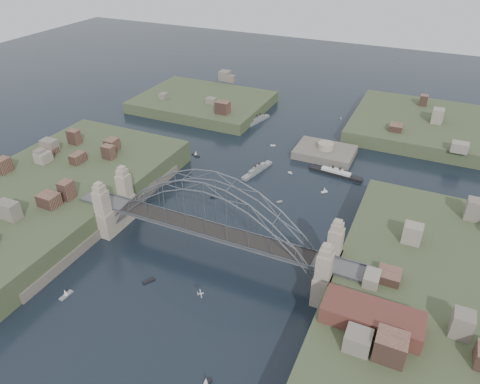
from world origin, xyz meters
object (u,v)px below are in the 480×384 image
at_px(wharf_shed, 372,317).
at_px(ocean_liner, 336,173).
at_px(naval_cruiser_far, 259,120).
at_px(bridge, 211,218).
at_px(fort_island, 324,156).
at_px(naval_cruiser_near, 257,170).

height_order(wharf_shed, ocean_liner, wharf_shed).
bearing_deg(ocean_liner, naval_cruiser_far, 142.89).
bearing_deg(ocean_liner, bridge, -109.02).
bearing_deg(fort_island, bridge, -99.73).
height_order(naval_cruiser_near, ocean_liner, naval_cruiser_near).
bearing_deg(fort_island, naval_cruiser_far, 150.77).
bearing_deg(bridge, naval_cruiser_near, 98.07).
height_order(bridge, naval_cruiser_near, bridge).
bearing_deg(wharf_shed, bridge, 162.35).
distance_m(fort_island, naval_cruiser_near, 29.32).
bearing_deg(ocean_liner, naval_cruiser_near, -159.95).
distance_m(wharf_shed, naval_cruiser_far, 124.63).
height_order(fort_island, naval_cruiser_near, fort_island).
distance_m(naval_cruiser_near, naval_cruiser_far, 45.95).
bearing_deg(fort_island, ocean_liner, -59.20).
bearing_deg(naval_cruiser_near, ocean_liner, 20.05).
xyz_separation_m(fort_island, naval_cruiser_near, (-18.73, -22.53, 1.09)).
xyz_separation_m(naval_cruiser_far, ocean_liner, (43.59, -32.98, -0.02)).
bearing_deg(naval_cruiser_near, wharf_shed, -50.47).
bearing_deg(bridge, naval_cruiser_far, 104.86).
distance_m(bridge, fort_island, 72.14).
distance_m(fort_island, ocean_liner, 15.05).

